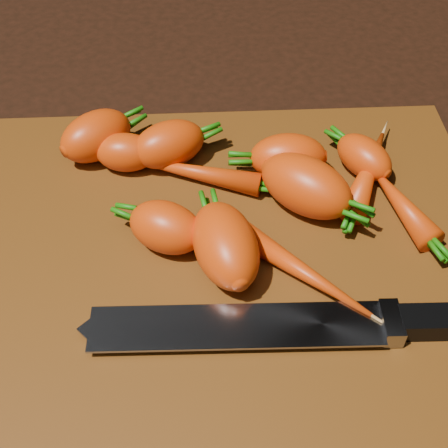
{
  "coord_description": "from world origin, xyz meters",
  "views": [
    {
      "loc": [
        -0.02,
        -0.37,
        0.44
      ],
      "look_at": [
        0.0,
        0.01,
        0.03
      ],
      "focal_mm": 50.0,
      "sensor_mm": 36.0,
      "label": 1
    }
  ],
  "objects": [
    {
      "name": "ground",
      "position": [
        0.0,
        0.0,
        -0.01
      ],
      "size": [
        2.0,
        2.0,
        0.01
      ],
      "primitive_type": "cube",
      "color": "black"
    },
    {
      "name": "cutting_board",
      "position": [
        0.0,
        0.0,
        0.01
      ],
      "size": [
        0.5,
        0.4,
        0.01
      ],
      "primitive_type": "cube",
      "color": "#512C0D",
      "rests_on": "ground"
    },
    {
      "name": "carrot_0",
      "position": [
        -0.12,
        0.13,
        0.04
      ],
      "size": [
        0.09,
        0.09,
        0.05
      ],
      "primitive_type": "ellipsoid",
      "rotation": [
        0.0,
        0.0,
        0.66
      ],
      "color": "#DC3F0A",
      "rests_on": "cutting_board"
    },
    {
      "name": "carrot_1",
      "position": [
        -0.05,
        0.0,
        0.04
      ],
      "size": [
        0.08,
        0.07,
        0.05
      ],
      "primitive_type": "ellipsoid",
      "rotation": [
        0.0,
        0.0,
        2.66
      ],
      "color": "#DC3F0A",
      "rests_on": "cutting_board"
    },
    {
      "name": "carrot_2",
      "position": [
        0.08,
        0.05,
        0.04
      ],
      "size": [
        0.11,
        0.1,
        0.05
      ],
      "primitive_type": "ellipsoid",
      "rotation": [
        0.0,
        0.0,
        -0.71
      ],
      "color": "#DC3F0A",
      "rests_on": "cutting_board"
    },
    {
      "name": "carrot_3",
      "position": [
        -0.0,
        -0.02,
        0.04
      ],
      "size": [
        0.07,
        0.1,
        0.05
      ],
      "primitive_type": "ellipsoid",
      "rotation": [
        0.0,
        0.0,
        1.8
      ],
      "color": "#DC3F0A",
      "rests_on": "cutting_board"
    },
    {
      "name": "carrot_4",
      "position": [
        0.07,
        0.09,
        0.04
      ],
      "size": [
        0.08,
        0.05,
        0.05
      ],
      "primitive_type": "ellipsoid",
      "rotation": [
        0.0,
        0.0,
        3.13
      ],
      "color": "#DC3F0A",
      "rests_on": "cutting_board"
    },
    {
      "name": "carrot_5",
      "position": [
        -0.09,
        0.11,
        0.03
      ],
      "size": [
        0.06,
        0.05,
        0.04
      ],
      "primitive_type": "ellipsoid",
      "rotation": [
        0.0,
        0.0,
        -0.11
      ],
      "color": "#DC3F0A",
      "rests_on": "cutting_board"
    },
    {
      "name": "carrot_6",
      "position": [
        0.14,
        0.09,
        0.03
      ],
      "size": [
        0.07,
        0.08,
        0.04
      ],
      "primitive_type": "ellipsoid",
      "rotation": [
        0.0,
        0.0,
        2.16
      ],
      "color": "#DC3F0A",
      "rests_on": "cutting_board"
    },
    {
      "name": "carrot_7",
      "position": [
        0.15,
        0.08,
        0.03
      ],
      "size": [
        0.08,
        0.13,
        0.03
      ],
      "primitive_type": "ellipsoid",
      "rotation": [
        0.0,
        0.0,
        1.13
      ],
      "color": "#DC3F0A",
      "rests_on": "cutting_board"
    },
    {
      "name": "carrot_8",
      "position": [
        0.06,
        -0.04,
        0.02
      ],
      "size": [
        0.11,
        0.11,
        0.02
      ],
      "primitive_type": "ellipsoid",
      "rotation": [
        0.0,
        0.0,
        -0.77
      ],
      "color": "#DC3F0A",
      "rests_on": "cutting_board"
    },
    {
      "name": "carrot_9",
      "position": [
        0.17,
        0.03,
        0.03
      ],
      "size": [
        0.06,
        0.11,
        0.03
      ],
      "primitive_type": "ellipsoid",
      "rotation": [
        0.0,
        0.0,
        1.88
      ],
      "color": "#DC3F0A",
      "rests_on": "cutting_board"
    },
    {
      "name": "carrot_10",
      "position": [
        -0.05,
        0.12,
        0.04
      ],
      "size": [
        0.09,
        0.07,
        0.05
      ],
      "primitive_type": "ellipsoid",
      "rotation": [
        0.0,
        0.0,
        0.42
      ],
      "color": "#DC3F0A",
      "rests_on": "cutting_board"
    },
    {
      "name": "carrot_11",
      "position": [
        -0.03,
        0.09,
        0.02
      ],
      "size": [
        0.14,
        0.07,
        0.02
      ],
      "primitive_type": "ellipsoid",
      "rotation": [
        0.0,
        0.0,
        2.81
      ],
      "color": "#DC3F0A",
      "rests_on": "cutting_board"
    },
    {
      "name": "knife",
      "position": [
        0.03,
        -0.09,
        0.02
      ],
      "size": [
        0.38,
        0.05,
        0.02
      ],
      "rotation": [
        0.0,
        0.0,
        -0.02
      ],
      "color": "gray",
      "rests_on": "cutting_board"
    }
  ]
}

